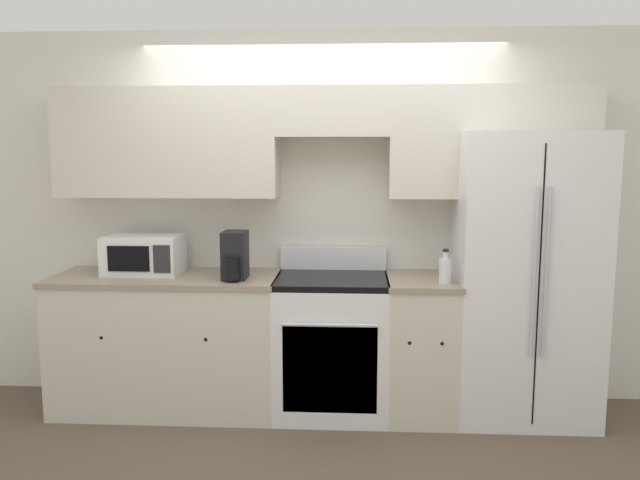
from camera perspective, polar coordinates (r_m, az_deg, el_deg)
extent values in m
plane|color=brown|center=(4.17, -0.25, -16.97)|extent=(12.00, 12.00, 0.00)
cube|color=silver|center=(4.46, 0.25, 2.08)|extent=(8.00, 0.06, 2.60)
cube|color=beige|center=(4.43, -13.70, 8.61)|extent=(1.50, 0.33, 0.73)
cube|color=beige|center=(4.25, 1.21, 11.59)|extent=(0.75, 0.33, 0.33)
cube|color=beige|center=(4.33, 15.34, 8.58)|extent=(1.35, 0.33, 0.73)
cube|color=beige|center=(4.47, -13.70, -9.26)|extent=(1.50, 0.62, 0.90)
cube|color=gray|center=(4.36, -13.90, -3.38)|extent=(1.53, 0.64, 0.03)
sphere|color=black|center=(4.27, -19.35, -8.42)|extent=(0.03, 0.03, 0.03)
sphere|color=black|center=(4.07, -10.40, -8.93)|extent=(0.03, 0.03, 0.03)
cube|color=beige|center=(4.31, 9.15, -9.79)|extent=(0.45, 0.62, 0.90)
cube|color=gray|center=(4.19, 9.29, -3.69)|extent=(0.47, 0.64, 0.03)
sphere|color=black|center=(3.97, 8.19, -9.29)|extent=(0.03, 0.03, 0.03)
sphere|color=black|center=(3.99, 11.09, -9.26)|extent=(0.03, 0.03, 0.03)
cube|color=white|center=(4.29, 1.07, -9.81)|extent=(0.75, 0.62, 0.90)
cube|color=black|center=(4.02, 0.90, -11.74)|extent=(0.60, 0.01, 0.57)
cube|color=black|center=(4.17, 1.09, -3.68)|extent=(0.75, 0.62, 0.04)
cube|color=white|center=(4.43, 1.22, -1.68)|extent=(0.75, 0.04, 0.16)
cylinder|color=silver|center=(3.90, 0.89, -7.78)|extent=(0.60, 0.02, 0.02)
cube|color=white|center=(4.36, 18.06, -3.17)|extent=(0.90, 0.73, 1.89)
cube|color=black|center=(4.02, 19.36, -4.15)|extent=(0.01, 0.01, 1.74)
cylinder|color=#B7B7BC|center=(3.97, 19.04, -2.90)|extent=(0.02, 0.02, 1.04)
cylinder|color=#B7B7BC|center=(3.99, 20.00, -2.89)|extent=(0.02, 0.02, 1.04)
cube|color=white|center=(4.45, -15.79, -1.29)|extent=(0.51, 0.34, 0.26)
cube|color=black|center=(4.30, -17.12, -1.65)|extent=(0.28, 0.01, 0.17)
cube|color=#262628|center=(4.23, -14.27, -1.70)|extent=(0.11, 0.01, 0.18)
cylinder|color=silver|center=(4.04, 11.37, -2.79)|extent=(0.08, 0.08, 0.16)
cylinder|color=silver|center=(4.02, 11.41, -1.37)|extent=(0.03, 0.03, 0.04)
cylinder|color=black|center=(4.02, 11.42, -0.93)|extent=(0.04, 0.04, 0.02)
cube|color=black|center=(4.14, -7.78, -1.37)|extent=(0.16, 0.20, 0.31)
cylinder|color=black|center=(4.04, -8.06, -2.59)|extent=(0.11, 0.11, 0.14)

